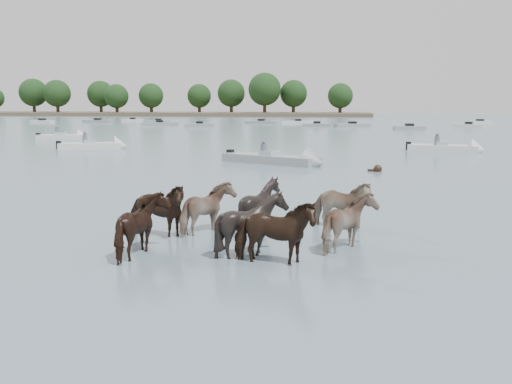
# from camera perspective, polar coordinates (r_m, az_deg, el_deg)

# --- Properties ---
(ground) EXTENTS (400.00, 400.00, 0.00)m
(ground) POSITION_cam_1_polar(r_m,az_deg,el_deg) (12.59, -9.20, -6.27)
(ground) COLOR slate
(ground) RESTS_ON ground
(shoreline) EXTENTS (160.00, 30.00, 1.00)m
(shoreline) POSITION_cam_1_polar(r_m,az_deg,el_deg) (177.64, -14.97, 7.98)
(shoreline) COLOR #4C4233
(shoreline) RESTS_ON ground
(pony_herd) EXTENTS (6.50, 5.00, 1.55)m
(pony_herd) POSITION_cam_1_polar(r_m,az_deg,el_deg) (13.04, -1.05, -2.80)
(pony_herd) COLOR black
(pony_herd) RESTS_ON ground
(swimming_pony) EXTENTS (0.72, 0.44, 0.44)m
(swimming_pony) POSITION_cam_1_polar(r_m,az_deg,el_deg) (27.96, 12.59, 2.34)
(swimming_pony) COLOR black
(swimming_pony) RESTS_ON ground
(motorboat_a) EXTENTS (5.21, 3.39, 1.92)m
(motorboat_a) POSITION_cam_1_polar(r_m,az_deg,el_deg) (42.92, -16.07, 4.69)
(motorboat_a) COLOR silver
(motorboat_a) RESTS_ON ground
(motorboat_b) EXTENTS (6.42, 4.23, 1.92)m
(motorboat_b) POSITION_cam_1_polar(r_m,az_deg,el_deg) (30.67, 2.81, 3.37)
(motorboat_b) COLOR gray
(motorboat_b) RESTS_ON ground
(motorboat_c) EXTENTS (5.45, 2.57, 1.92)m
(motorboat_c) POSITION_cam_1_polar(r_m,az_deg,el_deg) (41.14, 20.09, 4.31)
(motorboat_c) COLOR silver
(motorboat_c) RESTS_ON ground
(motorboat_f) EXTENTS (5.03, 2.58, 1.92)m
(motorboat_f) POSITION_cam_1_polar(r_m,az_deg,el_deg) (55.25, -19.11, 5.47)
(motorboat_f) COLOR silver
(motorboat_f) RESTS_ON ground
(distant_flotilla) EXTENTS (103.90, 27.60, 0.93)m
(distant_flotilla) POSITION_cam_1_polar(r_m,az_deg,el_deg) (88.05, 7.18, 7.13)
(distant_flotilla) COLOR silver
(distant_flotilla) RESTS_ON ground
(treeline) EXTENTS (145.98, 19.52, 12.51)m
(treeline) POSITION_cam_1_polar(r_m,az_deg,el_deg) (175.40, -14.05, 9.96)
(treeline) COLOR #382619
(treeline) RESTS_ON ground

